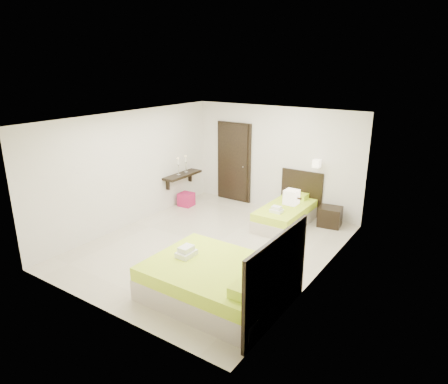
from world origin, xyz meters
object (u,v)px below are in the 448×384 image
Objects in this scene: bed_single at (287,213)px; bed_double at (221,281)px; nightstand at (330,217)px; ottoman at (186,199)px.

bed_single is 0.82× the size of bed_double.
bed_single is at bearing -161.87° from nightstand.
bed_double is (0.49, -3.44, 0.05)m from bed_single.
ottoman is at bearing -176.29° from nightstand.
bed_double reaches higher than nightstand.
ottoman is (-2.73, -0.35, -0.09)m from bed_single.
nightstand is 1.45× the size of ottoman.
bed_single is at bearing 98.05° from bed_double.
nightstand reaches higher than ottoman.
ottoman is at bearing 136.11° from bed_double.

